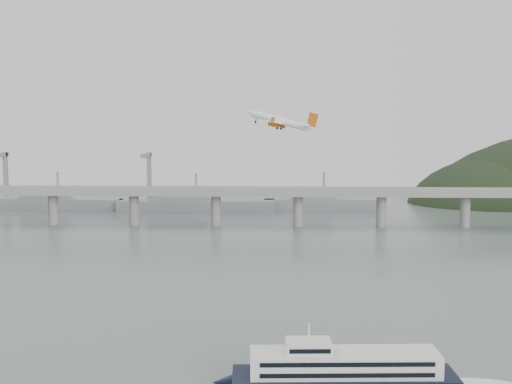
{
  "coord_description": "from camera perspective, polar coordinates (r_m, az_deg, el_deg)",
  "views": [
    {
      "loc": [
        10.12,
        -210.5,
        64.08
      ],
      "look_at": [
        0.0,
        55.0,
        36.0
      ],
      "focal_mm": 48.0,
      "sensor_mm": 36.0,
      "label": 1
    }
  ],
  "objects": [
    {
      "name": "distant_fleet",
      "position": [
        506.86,
        -16.89,
        -0.78
      ],
      "size": [
        453.0,
        60.9,
        40.0
      ],
      "color": "slate",
      "rests_on": "ground"
    },
    {
      "name": "airliner",
      "position": [
        316.58,
        2.09,
        5.92
      ],
      "size": [
        34.14,
        31.8,
        11.39
      ],
      "rotation": [
        0.05,
        -0.25,
        2.78
      ],
      "color": "white",
      "rests_on": "ground"
    },
    {
      "name": "ferry",
      "position": [
        168.92,
        7.36,
        -14.68
      ],
      "size": [
        87.54,
        17.75,
        16.5
      ],
      "rotation": [
        0.0,
        0.0,
        0.05
      ],
      "color": "black",
      "rests_on": "ground"
    },
    {
      "name": "ground",
      "position": [
        220.27,
        -0.55,
        -10.88
      ],
      "size": [
        900.0,
        900.0,
        0.0
      ],
      "primitive_type": "plane",
      "color": "#566461",
      "rests_on": "ground"
    },
    {
      "name": "bridge",
      "position": [
        413.27,
        0.61,
        -0.42
      ],
      "size": [
        800.0,
        22.0,
        23.9
      ],
      "color": "gray",
      "rests_on": "ground"
    }
  ]
}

